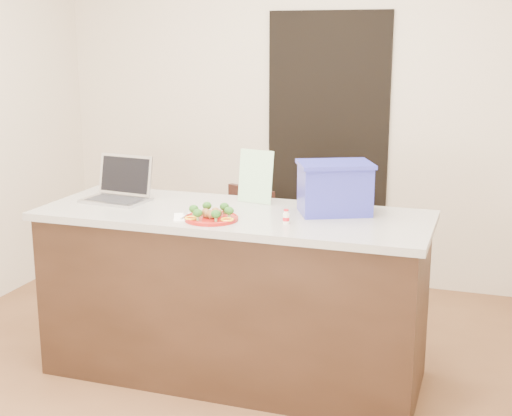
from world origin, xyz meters
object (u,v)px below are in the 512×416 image
(plate, at_px, (211,218))
(laptop, at_px, (120,188))
(chair, at_px, (246,248))
(yogurt_bottle, at_px, (286,218))
(island, at_px, (233,294))
(blue_box, at_px, (335,188))
(napkin, at_px, (190,217))

(plate, distance_m, laptop, 0.72)
(plate, relative_size, chair, 0.31)
(chair, bearing_deg, yogurt_bottle, -34.68)
(island, height_order, laptop, laptop)
(island, distance_m, laptop, 0.88)
(plate, distance_m, chair, 1.05)
(blue_box, bearing_deg, yogurt_bottle, -147.04)
(laptop, xyz_separation_m, blue_box, (1.21, 0.07, 0.07))
(plate, relative_size, yogurt_bottle, 3.78)
(island, xyz_separation_m, yogurt_bottle, (0.33, -0.14, 0.49))
(napkin, distance_m, blue_box, 0.76)
(plate, xyz_separation_m, laptop, (-0.66, 0.27, 0.06))
(laptop, bearing_deg, chair, 59.26)
(blue_box, height_order, chair, blue_box)
(yogurt_bottle, distance_m, laptop, 1.06)
(yogurt_bottle, height_order, blue_box, blue_box)
(napkin, bearing_deg, plate, -3.71)
(yogurt_bottle, bearing_deg, plate, -171.47)
(island, xyz_separation_m, plate, (-0.04, -0.20, 0.47))
(island, xyz_separation_m, blue_box, (0.51, 0.14, 0.59))
(island, bearing_deg, chair, 104.24)
(napkin, distance_m, laptop, 0.60)
(island, relative_size, yogurt_bottle, 28.84)
(island, xyz_separation_m, chair, (-0.19, 0.75, 0.03))
(yogurt_bottle, relative_size, blue_box, 0.16)
(yogurt_bottle, xyz_separation_m, chair, (-0.52, 0.89, -0.46))
(yogurt_bottle, bearing_deg, laptop, 168.37)
(island, distance_m, chair, 0.77)
(laptop, relative_size, blue_box, 0.82)
(plate, distance_m, blue_box, 0.66)
(laptop, height_order, blue_box, blue_box)
(napkin, bearing_deg, island, 49.54)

